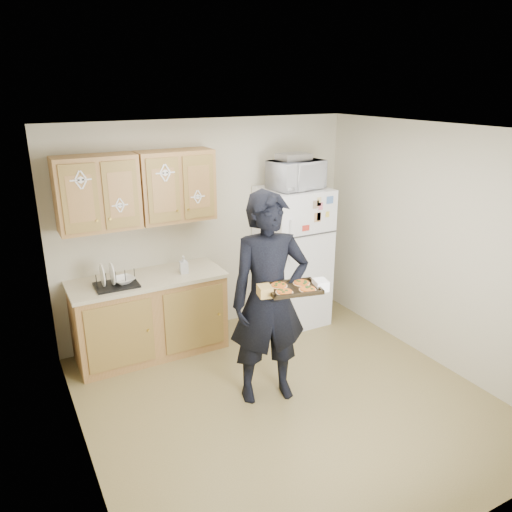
% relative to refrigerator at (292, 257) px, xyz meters
% --- Properties ---
extents(floor, '(3.60, 3.60, 0.00)m').
position_rel_refrigerator_xyz_m(floor, '(-0.95, -1.43, -0.85)').
color(floor, olive).
rests_on(floor, ground).
extents(ceiling, '(3.60, 3.60, 0.00)m').
position_rel_refrigerator_xyz_m(ceiling, '(-0.95, -1.43, 1.65)').
color(ceiling, silver).
rests_on(ceiling, wall_back).
extents(wall_back, '(3.60, 0.04, 2.50)m').
position_rel_refrigerator_xyz_m(wall_back, '(-0.95, 0.37, 0.40)').
color(wall_back, '#BEB69A').
rests_on(wall_back, floor).
extents(wall_front, '(3.60, 0.04, 2.50)m').
position_rel_refrigerator_xyz_m(wall_front, '(-0.95, -3.23, 0.40)').
color(wall_front, '#BEB69A').
rests_on(wall_front, floor).
extents(wall_left, '(0.04, 3.60, 2.50)m').
position_rel_refrigerator_xyz_m(wall_left, '(-2.75, -1.43, 0.40)').
color(wall_left, '#BEB69A').
rests_on(wall_left, floor).
extents(wall_right, '(0.04, 3.60, 2.50)m').
position_rel_refrigerator_xyz_m(wall_right, '(0.85, -1.43, 0.40)').
color(wall_right, '#BEB69A').
rests_on(wall_right, floor).
extents(refrigerator, '(0.75, 0.70, 1.70)m').
position_rel_refrigerator_xyz_m(refrigerator, '(0.00, 0.00, 0.00)').
color(refrigerator, white).
rests_on(refrigerator, floor).
extents(base_cabinet, '(1.60, 0.60, 0.86)m').
position_rel_refrigerator_xyz_m(base_cabinet, '(-1.80, 0.05, -0.42)').
color(base_cabinet, olive).
rests_on(base_cabinet, floor).
extents(countertop, '(1.64, 0.64, 0.04)m').
position_rel_refrigerator_xyz_m(countertop, '(-1.80, 0.05, 0.03)').
color(countertop, beige).
rests_on(countertop, base_cabinet).
extents(upper_cab_left, '(0.80, 0.33, 0.75)m').
position_rel_refrigerator_xyz_m(upper_cab_left, '(-2.20, 0.18, 0.98)').
color(upper_cab_left, olive).
rests_on(upper_cab_left, wall_back).
extents(upper_cab_right, '(0.80, 0.33, 0.75)m').
position_rel_refrigerator_xyz_m(upper_cab_right, '(-1.38, 0.18, 0.98)').
color(upper_cab_right, olive).
rests_on(upper_cab_right, wall_back).
extents(cereal_box, '(0.20, 0.07, 0.32)m').
position_rel_refrigerator_xyz_m(cereal_box, '(0.52, 0.24, -0.69)').
color(cereal_box, gold).
rests_on(cereal_box, floor).
extents(person, '(0.82, 0.63, 2.00)m').
position_rel_refrigerator_xyz_m(person, '(-1.05, -1.26, 0.15)').
color(person, black).
rests_on(person, floor).
extents(baking_tray, '(0.50, 0.41, 0.04)m').
position_rel_refrigerator_xyz_m(baking_tray, '(-0.99, -1.55, 0.35)').
color(baking_tray, black).
rests_on(baking_tray, person).
extents(pizza_front_left, '(0.15, 0.15, 0.02)m').
position_rel_refrigerator_xyz_m(pizza_front_left, '(-1.11, -1.60, 0.37)').
color(pizza_front_left, orange).
rests_on(pizza_front_left, baking_tray).
extents(pizza_front_right, '(0.15, 0.15, 0.02)m').
position_rel_refrigerator_xyz_m(pizza_front_right, '(-0.90, -1.65, 0.37)').
color(pizza_front_right, orange).
rests_on(pizza_front_right, baking_tray).
extents(pizza_back_left, '(0.15, 0.15, 0.02)m').
position_rel_refrigerator_xyz_m(pizza_back_left, '(-1.07, -1.46, 0.37)').
color(pizza_back_left, orange).
rests_on(pizza_back_left, baking_tray).
extents(pizza_back_right, '(0.15, 0.15, 0.02)m').
position_rel_refrigerator_xyz_m(pizza_back_right, '(-0.87, -1.50, 0.37)').
color(pizza_back_right, orange).
rests_on(pizza_back_right, baking_tray).
extents(microwave, '(0.65, 0.48, 0.33)m').
position_rel_refrigerator_xyz_m(microwave, '(-0.01, -0.05, 1.01)').
color(microwave, white).
rests_on(microwave, refrigerator).
extents(foil_pan, '(0.37, 0.27, 0.08)m').
position_rel_refrigerator_xyz_m(foil_pan, '(-0.03, -0.02, 1.22)').
color(foil_pan, '#A9A9B0').
rests_on(foil_pan, microwave).
extents(dish_rack, '(0.43, 0.33, 0.17)m').
position_rel_refrigerator_xyz_m(dish_rack, '(-2.14, -0.03, 0.14)').
color(dish_rack, black).
rests_on(dish_rack, countertop).
extents(bowl, '(0.27, 0.27, 0.06)m').
position_rel_refrigerator_xyz_m(bowl, '(-2.07, -0.03, 0.10)').
color(bowl, silver).
rests_on(bowl, dish_rack).
extents(soap_bottle, '(0.10, 0.10, 0.19)m').
position_rel_refrigerator_xyz_m(soap_bottle, '(-1.41, -0.01, 0.15)').
color(soap_bottle, white).
rests_on(soap_bottle, countertop).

